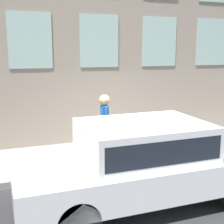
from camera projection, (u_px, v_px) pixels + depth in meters
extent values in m
plane|color=#2D2D30|center=(130.00, 172.00, 7.63)|extent=(80.00, 80.00, 0.00)
cube|color=#9E9B93|center=(113.00, 154.00, 8.71)|extent=(2.38, 60.00, 0.16)
cube|color=#9EBCB2|center=(212.00, 42.00, 10.53)|extent=(0.03, 1.19, 1.53)
cube|color=#9EBCB2|center=(159.00, 42.00, 9.86)|extent=(0.03, 1.19, 1.53)
cube|color=#9EBCB2|center=(99.00, 41.00, 9.19)|extent=(0.03, 1.19, 1.53)
cube|color=#9EBCB2|center=(30.00, 40.00, 8.51)|extent=(0.03, 1.19, 1.53)
cylinder|color=#2D7260|center=(119.00, 159.00, 8.03)|extent=(0.30, 0.30, 0.04)
cylinder|color=#2D7260|center=(119.00, 148.00, 7.97)|extent=(0.22, 0.22, 0.61)
sphere|color=#2C5D50|center=(119.00, 137.00, 7.91)|extent=(0.24, 0.24, 0.24)
cylinder|color=black|center=(119.00, 134.00, 7.90)|extent=(0.08, 0.08, 0.09)
cylinder|color=#2D7260|center=(125.00, 145.00, 8.01)|extent=(0.09, 0.10, 0.09)
cylinder|color=#2D7260|center=(113.00, 146.00, 7.90)|extent=(0.09, 0.10, 0.09)
cylinder|color=#998466|center=(106.00, 146.00, 7.84)|extent=(0.12, 0.12, 0.81)
cylinder|color=#998466|center=(104.00, 144.00, 7.99)|extent=(0.12, 0.12, 0.81)
cube|color=#1E59A5|center=(105.00, 117.00, 7.78)|extent=(0.22, 0.15, 0.61)
cylinder|color=#1E59A5|center=(107.00, 118.00, 7.63)|extent=(0.09, 0.09, 0.58)
cylinder|color=#1E59A5|center=(103.00, 116.00, 7.92)|extent=(0.09, 0.09, 0.58)
sphere|color=tan|center=(105.00, 100.00, 7.69)|extent=(0.27, 0.27, 0.27)
cylinder|color=black|center=(78.00, 221.00, 4.77)|extent=(0.24, 0.69, 0.69)
cylinder|color=black|center=(57.00, 178.00, 6.38)|extent=(0.24, 0.69, 0.69)
cylinder|color=black|center=(184.00, 161.00, 7.39)|extent=(0.24, 0.69, 0.69)
cube|color=white|center=(143.00, 170.00, 6.02)|extent=(1.98, 4.85, 0.59)
cube|color=white|center=(143.00, 139.00, 5.90)|extent=(1.75, 2.33, 0.66)
cube|color=#1E232D|center=(143.00, 139.00, 5.90)|extent=(1.76, 2.14, 0.42)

